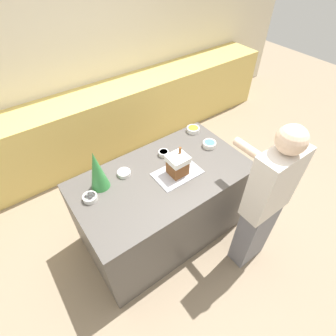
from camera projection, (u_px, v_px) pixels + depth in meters
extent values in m
plane|color=gray|center=(164.00, 229.00, 3.04)|extent=(12.00, 12.00, 0.00)
cube|color=beige|center=(69.00, 60.00, 3.30)|extent=(8.00, 0.05, 2.60)
cube|color=#DBBC60|center=(93.00, 127.00, 3.69)|extent=(6.00, 0.60, 0.94)
cube|color=#514C47|center=(163.00, 205.00, 2.73)|extent=(1.65, 0.92, 0.89)
cube|color=#B2B2BC|center=(177.00, 173.00, 2.43)|extent=(0.43, 0.28, 0.01)
cube|color=brown|center=(178.00, 167.00, 2.38)|extent=(0.16, 0.15, 0.14)
cube|color=white|center=(178.00, 159.00, 2.31)|extent=(0.18, 0.17, 0.06)
cylinder|color=brown|center=(180.00, 150.00, 2.30)|extent=(0.02, 0.02, 0.06)
cone|color=#33843D|center=(97.00, 170.00, 2.19)|extent=(0.17, 0.17, 0.39)
cylinder|color=white|center=(209.00, 144.00, 2.70)|extent=(0.13, 0.13, 0.05)
cylinder|color=#4770DB|center=(210.00, 143.00, 2.69)|extent=(0.11, 0.11, 0.01)
cylinder|color=white|center=(193.00, 129.00, 2.89)|extent=(0.14, 0.14, 0.05)
cylinder|color=orange|center=(193.00, 128.00, 2.87)|extent=(0.11, 0.11, 0.01)
cylinder|color=white|center=(124.00, 173.00, 2.41)|extent=(0.12, 0.12, 0.04)
cylinder|color=orange|center=(124.00, 172.00, 2.40)|extent=(0.10, 0.10, 0.01)
cylinder|color=silver|center=(90.00, 198.00, 2.20)|extent=(0.12, 0.12, 0.04)
cylinder|color=red|center=(90.00, 196.00, 2.19)|extent=(0.10, 0.10, 0.01)
cylinder|color=white|center=(164.00, 153.00, 2.61)|extent=(0.10, 0.10, 0.05)
cylinder|color=brown|center=(164.00, 152.00, 2.59)|extent=(0.08, 0.08, 0.01)
cube|color=slate|center=(253.00, 233.00, 2.55)|extent=(0.33, 0.18, 0.80)
cube|color=silver|center=(274.00, 183.00, 2.04)|extent=(0.44, 0.20, 0.64)
sphere|color=beige|center=(292.00, 140.00, 1.74)|extent=(0.22, 0.22, 0.22)
cylinder|color=beige|center=(256.00, 155.00, 2.07)|extent=(0.07, 0.44, 0.07)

